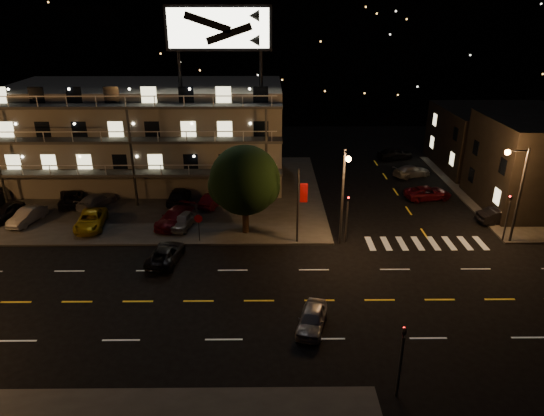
{
  "coord_description": "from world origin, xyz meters",
  "views": [
    {
      "loc": [
        2.58,
        -27.12,
        18.09
      ],
      "look_at": [
        2.94,
        8.0,
        3.29
      ],
      "focal_mm": 32.0,
      "sensor_mm": 36.0,
      "label": 1
    }
  ],
  "objects_px": {
    "tree": "(244,182)",
    "lot_car_7": "(97,200)",
    "road_car_east": "(312,318)",
    "lot_car_4": "(183,220)",
    "side_car_0": "(502,216)",
    "lot_car_2": "(91,220)",
    "road_car_west": "(166,253)"
  },
  "relations": [
    {
      "from": "tree",
      "to": "lot_car_7",
      "type": "distance_m",
      "value": 16.05
    },
    {
      "from": "tree",
      "to": "side_car_0",
      "type": "height_order",
      "value": "tree"
    },
    {
      "from": "lot_car_7",
      "to": "side_car_0",
      "type": "distance_m",
      "value": 37.45
    },
    {
      "from": "lot_car_4",
      "to": "side_car_0",
      "type": "xyz_separation_m",
      "value": [
        28.25,
        0.83,
        -0.08
      ]
    },
    {
      "from": "lot_car_2",
      "to": "lot_car_4",
      "type": "bearing_deg",
      "value": -7.27
    },
    {
      "from": "lot_car_2",
      "to": "road_car_west",
      "type": "bearing_deg",
      "value": -44.37
    },
    {
      "from": "lot_car_7",
      "to": "road_car_west",
      "type": "distance_m",
      "value": 13.62
    },
    {
      "from": "tree",
      "to": "road_car_east",
      "type": "bearing_deg",
      "value": -70.86
    },
    {
      "from": "tree",
      "to": "lot_car_7",
      "type": "xyz_separation_m",
      "value": [
        -14.46,
        5.79,
        -3.86
      ]
    },
    {
      "from": "lot_car_7",
      "to": "side_car_0",
      "type": "xyz_separation_m",
      "value": [
        37.24,
        -3.94,
        -0.08
      ]
    },
    {
      "from": "lot_car_4",
      "to": "lot_car_7",
      "type": "height_order",
      "value": "lot_car_4"
    },
    {
      "from": "road_car_east",
      "to": "lot_car_4",
      "type": "bearing_deg",
      "value": 140.17
    },
    {
      "from": "road_car_east",
      "to": "side_car_0",
      "type": "bearing_deg",
      "value": 54.27
    },
    {
      "from": "lot_car_4",
      "to": "road_car_east",
      "type": "relative_size",
      "value": 1.0
    },
    {
      "from": "lot_car_7",
      "to": "road_car_west",
      "type": "relative_size",
      "value": 0.97
    },
    {
      "from": "side_car_0",
      "to": "lot_car_4",
      "type": "bearing_deg",
      "value": 84.45
    },
    {
      "from": "lot_car_2",
      "to": "side_car_0",
      "type": "height_order",
      "value": "lot_car_2"
    },
    {
      "from": "lot_car_2",
      "to": "lot_car_7",
      "type": "bearing_deg",
      "value": 95.21
    },
    {
      "from": "lot_car_4",
      "to": "road_car_east",
      "type": "height_order",
      "value": "lot_car_4"
    },
    {
      "from": "side_car_0",
      "to": "road_car_west",
      "type": "distance_m",
      "value": 29.38
    },
    {
      "from": "road_car_east",
      "to": "road_car_west",
      "type": "xyz_separation_m",
      "value": [
        -10.4,
        8.38,
        -0.01
      ]
    },
    {
      "from": "lot_car_7",
      "to": "side_car_0",
      "type": "height_order",
      "value": "lot_car_7"
    },
    {
      "from": "side_car_0",
      "to": "road_car_east",
      "type": "xyz_separation_m",
      "value": [
        -18.23,
        -14.98,
        -0.07
      ]
    },
    {
      "from": "lot_car_2",
      "to": "side_car_0",
      "type": "bearing_deg",
      "value": -5.68
    },
    {
      "from": "tree",
      "to": "side_car_0",
      "type": "xyz_separation_m",
      "value": [
        22.78,
        1.85,
        -3.94
      ]
    },
    {
      "from": "lot_car_2",
      "to": "lot_car_7",
      "type": "height_order",
      "value": "lot_car_2"
    },
    {
      "from": "lot_car_2",
      "to": "road_car_east",
      "type": "bearing_deg",
      "value": -45.18
    },
    {
      "from": "road_car_west",
      "to": "side_car_0",
      "type": "bearing_deg",
      "value": -159.72
    },
    {
      "from": "lot_car_7",
      "to": "tree",
      "type": "bearing_deg",
      "value": -179.35
    },
    {
      "from": "lot_car_4",
      "to": "side_car_0",
      "type": "relative_size",
      "value": 0.87
    },
    {
      "from": "lot_car_4",
      "to": "road_car_east",
      "type": "distance_m",
      "value": 17.35
    },
    {
      "from": "side_car_0",
      "to": "road_car_west",
      "type": "bearing_deg",
      "value": 95.77
    }
  ]
}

